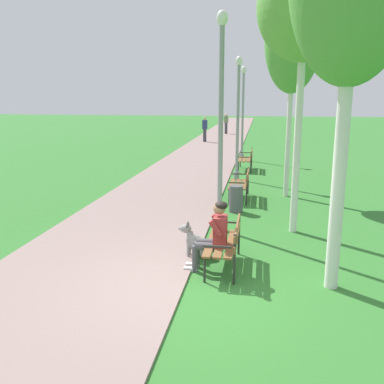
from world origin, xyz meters
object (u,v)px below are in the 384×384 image
(person_seated_on_near_bench, at_px, (214,233))
(pedestrian_distant, at_px, (205,129))
(park_bench_near, at_px, (227,240))
(lamp_post_far, at_px, (243,113))
(birch_tree_second, at_px, (305,8))
(park_bench_mid, at_px, (241,182))
(litter_bin, at_px, (236,199))
(park_bench_far, at_px, (247,158))
(lamp_post_mid, at_px, (238,118))
(lamp_post_near, at_px, (221,122))
(pedestrian_further_distant, at_px, (226,124))
(birch_tree_third, at_px, (293,39))
(dog_grey, at_px, (198,244))

(person_seated_on_near_bench, distance_m, pedestrian_distant, 21.25)
(park_bench_near, xyz_separation_m, person_seated_on_near_bench, (-0.21, -0.17, 0.17))
(lamp_post_far, relative_size, birch_tree_second, 0.74)
(park_bench_mid, distance_m, litter_bin, 1.45)
(park_bench_far, bearing_deg, litter_bin, -90.38)
(person_seated_on_near_bench, relative_size, lamp_post_mid, 0.29)
(lamp_post_near, relative_size, lamp_post_mid, 1.09)
(pedestrian_further_distant, bearing_deg, birch_tree_third, -80.41)
(person_seated_on_near_bench, xyz_separation_m, pedestrian_distant, (-2.93, 21.05, 0.16))
(birch_tree_third, distance_m, pedestrian_further_distant, 21.89)
(person_seated_on_near_bench, height_order, birch_tree_third, birch_tree_third)
(lamp_post_mid, bearing_deg, dog_grey, -91.87)
(pedestrian_distant, bearing_deg, pedestrian_further_distant, 82.01)
(dog_grey, distance_m, lamp_post_mid, 8.13)
(park_bench_mid, relative_size, lamp_post_far, 0.35)
(lamp_post_mid, relative_size, pedestrian_distant, 2.62)
(litter_bin, xyz_separation_m, pedestrian_further_distant, (-2.20, 23.35, 0.49))
(park_bench_mid, bearing_deg, park_bench_far, 90.22)
(lamp_post_far, height_order, pedestrian_distant, lamp_post_far)
(person_seated_on_near_bench, height_order, dog_grey, person_seated_on_near_bench)
(lamp_post_mid, bearing_deg, lamp_post_near, -90.29)
(person_seated_on_near_bench, bearing_deg, birch_tree_second, 58.58)
(litter_bin, bearing_deg, lamp_post_far, 91.81)
(lamp_post_near, relative_size, pedestrian_further_distant, 2.85)
(birch_tree_second, xyz_separation_m, pedestrian_distant, (-4.45, 18.56, -3.88))
(lamp_post_far, distance_m, litter_bin, 9.61)
(birch_tree_second, relative_size, birch_tree_third, 0.95)
(park_bench_mid, xyz_separation_m, person_seated_on_near_bench, (-0.21, -5.40, 0.17))
(park_bench_mid, relative_size, lamp_post_near, 0.32)
(litter_bin, bearing_deg, park_bench_mid, 87.45)
(dog_grey, relative_size, lamp_post_near, 0.18)
(park_bench_near, relative_size, birch_tree_second, 0.26)
(person_seated_on_near_bench, relative_size, pedestrian_further_distant, 0.76)
(park_bench_far, bearing_deg, pedestrian_distant, 106.59)
(lamp_post_far, height_order, pedestrian_further_distant, lamp_post_far)
(dog_grey, height_order, lamp_post_mid, lamp_post_mid)
(lamp_post_mid, bearing_deg, person_seated_on_near_bench, -89.32)
(dog_grey, height_order, pedestrian_distant, pedestrian_distant)
(park_bench_near, bearing_deg, lamp_post_near, 98.83)
(birch_tree_second, bearing_deg, park_bench_mid, 114.17)
(park_bench_mid, distance_m, birch_tree_third, 4.31)
(lamp_post_near, distance_m, birch_tree_second, 2.82)
(birch_tree_third, bearing_deg, lamp_post_near, -114.33)
(park_bench_far, distance_m, birch_tree_second, 9.20)
(park_bench_mid, relative_size, pedestrian_distant, 0.91)
(lamp_post_near, bearing_deg, dog_grey, -97.23)
(birch_tree_third, bearing_deg, park_bench_near, -102.79)
(lamp_post_mid, distance_m, birch_tree_second, 6.65)
(dog_grey, bearing_deg, birch_tree_third, 70.91)
(lamp_post_far, height_order, litter_bin, lamp_post_far)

